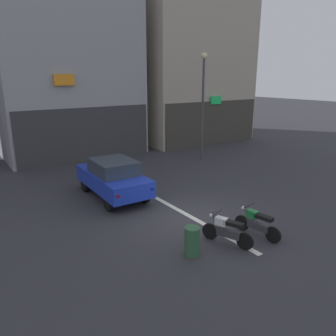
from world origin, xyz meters
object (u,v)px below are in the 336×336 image
Objects in this scene: street_lamp at (203,96)px; trash_bin at (192,241)px; motorcycle_white_row_leftmost at (227,230)px; motorcycle_green_row_left_mid at (257,223)px; car_blue_crossing_near at (113,177)px.

trash_bin is at bearing -131.67° from street_lamp.
motorcycle_white_row_leftmost is at bearing -4.77° from trash_bin.
motorcycle_white_row_leftmost is 1.26m from trash_bin.
motorcycle_green_row_left_mid is (-5.10, -8.72, -3.38)m from street_lamp.
motorcycle_green_row_left_mid is 2.42m from trash_bin.
street_lamp reaches higher than motorcycle_white_row_leftmost.
motorcycle_green_row_left_mid is (2.21, -5.80, -0.43)m from car_blue_crossing_near.
trash_bin is at bearing 173.27° from motorcycle_green_row_left_mid.
motorcycle_green_row_left_mid is (1.15, -0.18, 0.00)m from motorcycle_white_row_leftmost.
trash_bin is (-1.26, 0.11, -0.03)m from motorcycle_white_row_leftmost.
motorcycle_white_row_leftmost reaches higher than trash_bin.
car_blue_crossing_near reaches higher than motorcycle_green_row_left_mid.
car_blue_crossing_near is at bearing 100.70° from motorcycle_white_row_leftmost.
motorcycle_white_row_leftmost is 1.87× the size of trash_bin.
street_lamp is at bearing 48.33° from trash_bin.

